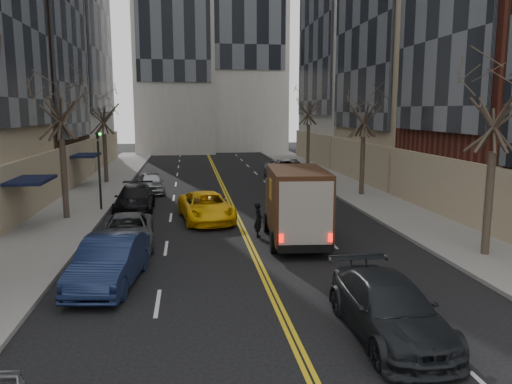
# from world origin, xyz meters

# --- Properties ---
(sidewalk_left) EXTENTS (4.00, 66.00, 0.15)m
(sidewalk_left) POSITION_xyz_m (-9.00, 27.00, 0.07)
(sidewalk_left) COLOR slate
(sidewalk_left) RESTS_ON ground
(sidewalk_right) EXTENTS (4.00, 66.00, 0.15)m
(sidewalk_right) POSITION_xyz_m (9.00, 27.00, 0.07)
(sidewalk_right) COLOR slate
(sidewalk_right) RESTS_ON ground
(tree_lf_mid) EXTENTS (3.20, 3.20, 8.91)m
(tree_lf_mid) POSITION_xyz_m (-8.80, 20.00, 6.60)
(tree_lf_mid) COLOR #382D23
(tree_lf_mid) RESTS_ON sidewalk_left
(tree_lf_far) EXTENTS (3.20, 3.20, 8.12)m
(tree_lf_far) POSITION_xyz_m (-8.80, 33.00, 6.02)
(tree_lf_far) COLOR #382D23
(tree_lf_far) RESTS_ON sidewalk_left
(tree_rt_near) EXTENTS (3.20, 3.20, 8.71)m
(tree_rt_near) POSITION_xyz_m (8.80, 11.00, 6.45)
(tree_rt_near) COLOR #382D23
(tree_rt_near) RESTS_ON sidewalk_right
(tree_rt_mid) EXTENTS (3.20, 3.20, 8.32)m
(tree_rt_mid) POSITION_xyz_m (8.80, 25.00, 6.17)
(tree_rt_mid) COLOR #382D23
(tree_rt_mid) RESTS_ON sidewalk_right
(tree_rt_far) EXTENTS (3.20, 3.20, 9.11)m
(tree_rt_far) POSITION_xyz_m (8.80, 40.00, 6.74)
(tree_rt_far) COLOR #382D23
(tree_rt_far) RESTS_ON sidewalk_right
(traffic_signal) EXTENTS (0.29, 0.26, 4.70)m
(traffic_signal) POSITION_xyz_m (-7.39, 22.00, 2.82)
(traffic_signal) COLOR black
(traffic_signal) RESTS_ON sidewalk_left
(ups_truck) EXTENTS (2.78, 6.06, 3.23)m
(ups_truck) POSITION_xyz_m (2.01, 14.22, 1.63)
(ups_truck) COLOR black
(ups_truck) RESTS_ON ground
(observer_sedan) EXTENTS (2.07, 5.04, 1.46)m
(observer_sedan) POSITION_xyz_m (2.41, 5.02, 0.73)
(observer_sedan) COLOR black
(observer_sedan) RESTS_ON ground
(taxi) EXTENTS (3.08, 5.49, 1.45)m
(taxi) POSITION_xyz_m (-1.65, 18.94, 0.72)
(taxi) COLOR yellow
(taxi) RESTS_ON ground
(pedestrian) EXTENTS (0.40, 0.59, 1.57)m
(pedestrian) POSITION_xyz_m (0.54, 15.27, 0.78)
(pedestrian) COLOR black
(pedestrian) RESTS_ON ground
(parked_lf_b) EXTENTS (2.29, 5.00, 1.59)m
(parked_lf_b) POSITION_xyz_m (-5.10, 9.76, 0.79)
(parked_lf_b) COLOR #131D3B
(parked_lf_b) RESTS_ON ground
(parked_lf_c) EXTENTS (2.47, 4.78, 1.29)m
(parked_lf_c) POSITION_xyz_m (-5.10, 14.63, 0.64)
(parked_lf_c) COLOR #4B4E52
(parked_lf_c) RESTS_ON ground
(parked_lf_d) EXTENTS (2.14, 5.12, 1.48)m
(parked_lf_d) POSITION_xyz_m (-5.50, 21.65, 0.74)
(parked_lf_d) COLOR black
(parked_lf_d) RESTS_ON ground
(parked_lf_e) EXTENTS (2.21, 4.37, 1.43)m
(parked_lf_e) POSITION_xyz_m (-5.10, 28.27, 0.71)
(parked_lf_e) COLOR #A6AAAE
(parked_lf_e) RESTS_ON ground
(parked_rt_a) EXTENTS (2.11, 4.74, 1.51)m
(parked_rt_a) POSITION_xyz_m (6.30, 26.95, 0.76)
(parked_rt_a) COLOR #55575D
(parked_rt_a) RESTS_ON ground
(parked_rt_b) EXTENTS (3.11, 6.07, 1.64)m
(parked_rt_b) POSITION_xyz_m (5.10, 33.30, 0.82)
(parked_rt_b) COLOR #A0A2A8
(parked_rt_b) RESTS_ON ground
(parked_rt_c) EXTENTS (2.15, 5.08, 1.46)m
(parked_rt_c) POSITION_xyz_m (5.98, 33.43, 0.73)
(parked_rt_c) COLOR black
(parked_rt_c) RESTS_ON ground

